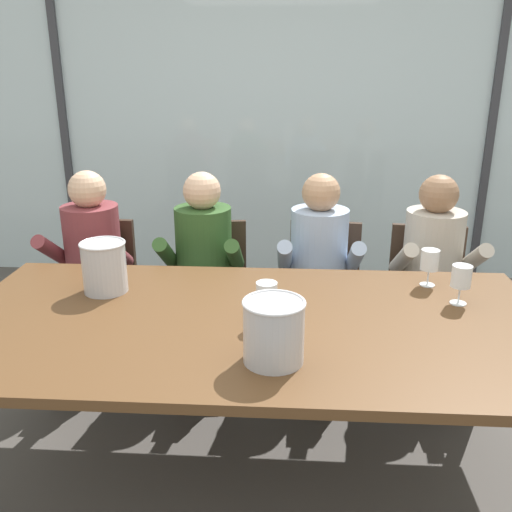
% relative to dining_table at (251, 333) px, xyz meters
% --- Properties ---
extents(ground, '(14.00, 14.00, 0.00)m').
position_rel_dining_table_xyz_m(ground, '(0.00, 1.00, -0.70)').
color(ground, '#4C4742').
extents(window_glass_panel, '(7.63, 0.03, 2.60)m').
position_rel_dining_table_xyz_m(window_glass_panel, '(0.00, 2.53, 0.60)').
color(window_glass_panel, silver).
rests_on(window_glass_panel, ground).
extents(window_mullion_left, '(0.06, 0.06, 2.60)m').
position_rel_dining_table_xyz_m(window_mullion_left, '(-1.72, 2.51, 0.60)').
color(window_mullion_left, '#38383D').
rests_on(window_mullion_left, ground).
extents(window_mullion_right, '(0.06, 0.06, 2.60)m').
position_rel_dining_table_xyz_m(window_mullion_right, '(1.72, 2.51, 0.60)').
color(window_mullion_right, '#38383D').
rests_on(window_mullion_right, ground).
extents(hillside_vineyard, '(13.63, 2.40, 1.97)m').
position_rel_dining_table_xyz_m(hillside_vineyard, '(0.00, 5.65, 0.28)').
color(hillside_vineyard, '#568942').
rests_on(hillside_vineyard, ground).
extents(dining_table, '(2.43, 1.20, 0.76)m').
position_rel_dining_table_xyz_m(dining_table, '(0.00, 0.00, 0.00)').
color(dining_table, brown).
rests_on(dining_table, ground).
extents(chair_near_curtain, '(0.46, 0.46, 0.86)m').
position_rel_dining_table_xyz_m(chair_near_curtain, '(-1.00, 1.00, -0.20)').
color(chair_near_curtain, '#332319').
rests_on(chair_near_curtain, ground).
extents(chair_left_of_center, '(0.49, 0.49, 0.86)m').
position_rel_dining_table_xyz_m(chair_left_of_center, '(-0.30, 1.00, -0.20)').
color(chair_left_of_center, '#332319').
rests_on(chair_left_of_center, ground).
extents(chair_center, '(0.49, 0.49, 0.86)m').
position_rel_dining_table_xyz_m(chair_center, '(0.35, 1.03, -0.20)').
color(chair_center, '#332319').
rests_on(chair_center, ground).
extents(chair_right_of_center, '(0.48, 0.48, 0.86)m').
position_rel_dining_table_xyz_m(chair_right_of_center, '(0.95, 0.98, -0.20)').
color(chair_right_of_center, '#332319').
rests_on(chair_right_of_center, ground).
extents(person_maroon_top, '(0.48, 0.62, 1.18)m').
position_rel_dining_table_xyz_m(person_maroon_top, '(-0.99, 0.87, -0.03)').
color(person_maroon_top, brown).
rests_on(person_maroon_top, ground).
extents(person_olive_shirt, '(0.46, 0.61, 1.18)m').
position_rel_dining_table_xyz_m(person_olive_shirt, '(-0.34, 0.87, -0.03)').
color(person_olive_shirt, '#2D5123').
rests_on(person_olive_shirt, ground).
extents(person_pale_blue_shirt, '(0.46, 0.61, 1.18)m').
position_rel_dining_table_xyz_m(person_pale_blue_shirt, '(0.32, 0.87, -0.03)').
color(person_pale_blue_shirt, '#9EB2D1').
rests_on(person_pale_blue_shirt, ground).
extents(person_beige_jumper, '(0.47, 0.62, 1.18)m').
position_rel_dining_table_xyz_m(person_beige_jumper, '(0.95, 0.87, -0.03)').
color(person_beige_jumper, '#B7AD9E').
rests_on(person_beige_jumper, ground).
extents(ice_bucket_primary, '(0.22, 0.22, 0.23)m').
position_rel_dining_table_xyz_m(ice_bucket_primary, '(0.10, -0.32, 0.18)').
color(ice_bucket_primary, '#B7B7BC').
rests_on(ice_bucket_primary, dining_table).
extents(ice_bucket_secondary, '(0.20, 0.20, 0.23)m').
position_rel_dining_table_xyz_m(ice_bucket_secondary, '(-0.68, 0.26, 0.18)').
color(ice_bucket_secondary, '#B7B7BC').
rests_on(ice_bucket_secondary, dining_table).
extents(wine_glass_by_left_taster, '(0.08, 0.08, 0.17)m').
position_rel_dining_table_xyz_m(wine_glass_by_left_taster, '(0.80, 0.42, 0.18)').
color(wine_glass_by_left_taster, silver).
rests_on(wine_glass_by_left_taster, dining_table).
extents(wine_glass_near_bucket, '(0.08, 0.08, 0.17)m').
position_rel_dining_table_xyz_m(wine_glass_near_bucket, '(0.07, -0.03, 0.18)').
color(wine_glass_near_bucket, silver).
rests_on(wine_glass_near_bucket, dining_table).
extents(wine_glass_center_pour, '(0.08, 0.08, 0.17)m').
position_rel_dining_table_xyz_m(wine_glass_center_pour, '(0.88, 0.21, 0.18)').
color(wine_glass_center_pour, silver).
rests_on(wine_glass_center_pour, dining_table).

